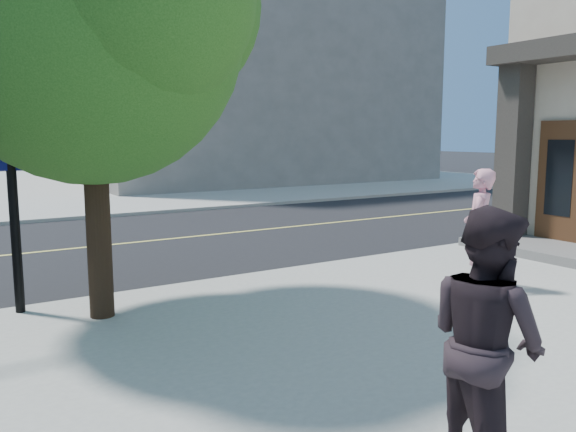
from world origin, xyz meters
TOP-DOWN VIEW (x-y plane):
  - ground at (0.00, 0.00)m, footprint 140.00×140.00m
  - road_ew at (0.00, 4.50)m, footprint 140.00×9.00m
  - sidewalk_ne at (13.50, 21.50)m, footprint 29.00×25.00m
  - filler_ne at (14.00, 22.00)m, footprint 18.00×16.00m
  - man_on_phone at (5.97, -2.70)m, footprint 0.82×0.73m
  - pedestrian at (1.88, -6.14)m, footprint 0.88×1.04m

SIDE VIEW (x-z plane):
  - ground at x=0.00m, z-range 0.00..0.00m
  - road_ew at x=0.00m, z-range 0.00..0.01m
  - sidewalk_ne at x=13.50m, z-range 0.00..0.12m
  - man_on_phone at x=5.97m, z-range 0.12..2.00m
  - pedestrian at x=1.88m, z-range 0.12..2.04m
  - filler_ne at x=14.00m, z-range 0.12..14.12m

